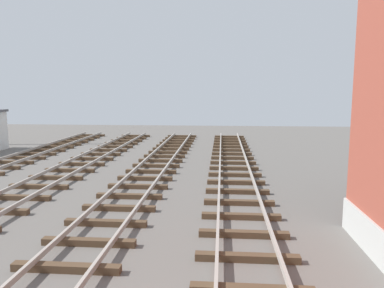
{
  "coord_description": "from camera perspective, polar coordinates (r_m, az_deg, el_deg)",
  "views": [
    {
      "loc": [
        0.79,
        -3.34,
        4.05
      ],
      "look_at": [
        -0.42,
        11.68,
        1.89
      ],
      "focal_mm": 35.02,
      "sensor_mm": 36.0,
      "label": 1
    }
  ],
  "objects": []
}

